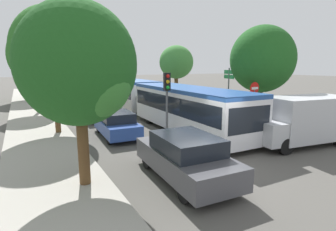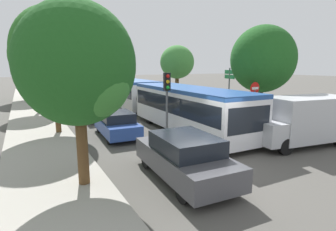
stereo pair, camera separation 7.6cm
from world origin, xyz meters
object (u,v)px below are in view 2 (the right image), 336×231
(tree_left_near, at_px, (80,68))
(tree_left_mid, at_px, (53,52))
(city_bus_rear, at_px, (54,82))
(queued_car_blue, at_px, (117,124))
(articulated_bus, at_px, (160,99))
(direction_sign_post, at_px, (229,82))
(tree_left_far, at_px, (37,53))
(tree_right_mid, at_px, (178,63))
(traffic_light, at_px, (167,91))
(tree_left_distant, at_px, (33,57))
(queued_car_graphite, at_px, (185,157))
(no_entry_sign, at_px, (254,99))
(queued_car_white, at_px, (75,99))
(queued_car_tan, at_px, (98,108))
(white_van, at_px, (304,119))
(queued_car_navy, at_px, (65,93))
(tree_right_near, at_px, (263,59))

(tree_left_near, xyz_separation_m, tree_left_mid, (0.07, 7.39, 0.77))
(city_bus_rear, relative_size, queued_car_blue, 2.76)
(articulated_bus, bearing_deg, direction_sign_post, 77.16)
(city_bus_rear, distance_m, tree_left_far, 21.32)
(tree_right_mid, bearing_deg, traffic_light, -123.28)
(tree_left_far, relative_size, tree_left_distant, 0.83)
(queued_car_graphite, bearing_deg, traffic_light, -18.84)
(tree_left_far, bearing_deg, articulated_bus, -45.60)
(no_entry_sign, xyz_separation_m, tree_left_mid, (-10.13, 4.49, 2.57))
(articulated_bus, relative_size, direction_sign_post, 4.78)
(articulated_bus, distance_m, tree_left_mid, 7.37)
(tree_left_mid, bearing_deg, queued_car_white, 75.42)
(queued_car_blue, relative_size, traffic_light, 1.17)
(queued_car_graphite, xyz_separation_m, queued_car_tan, (0.10, 11.71, -0.01))
(white_van, bearing_deg, queued_car_tan, -49.64)
(city_bus_rear, bearing_deg, queued_car_blue, -179.08)
(direction_sign_post, relative_size, tree_left_near, 0.65)
(articulated_bus, height_order, white_van, articulated_bus)
(queued_car_blue, distance_m, no_entry_sign, 7.96)
(traffic_light, bearing_deg, tree_left_distant, -155.25)
(queued_car_blue, distance_m, tree_right_mid, 14.74)
(city_bus_rear, height_order, white_van, city_bus_rear)
(queued_car_navy, xyz_separation_m, tree_left_mid, (-2.59, -15.97, 3.73))
(tree_left_distant, bearing_deg, tree_left_mid, -89.04)
(white_van, height_order, direction_sign_post, direction_sign_post)
(queued_car_tan, relative_size, queued_car_white, 1.02)
(queued_car_blue, relative_size, tree_right_near, 0.64)
(queued_car_navy, bearing_deg, tree_left_far, 163.39)
(no_entry_sign, relative_size, tree_right_near, 0.45)
(queued_car_tan, xyz_separation_m, tree_left_near, (-3.10, -10.81, 2.91))
(traffic_light, relative_size, tree_right_mid, 0.58)
(tree_right_near, bearing_deg, queued_car_navy, 114.87)
(queued_car_graphite, distance_m, tree_right_mid, 19.51)
(traffic_light, relative_size, tree_left_distant, 0.43)
(tree_left_far, bearing_deg, queued_car_tan, -53.28)
(tree_left_near, bearing_deg, tree_left_far, 91.04)
(city_bus_rear, xyz_separation_m, direction_sign_post, (8.94, -29.34, 1.19))
(traffic_light, height_order, direction_sign_post, direction_sign_post)
(queued_car_white, relative_size, tree_left_near, 0.78)
(queued_car_tan, xyz_separation_m, queued_car_navy, (-0.44, 12.55, -0.05))
(articulated_bus, distance_m, queued_car_tan, 4.59)
(articulated_bus, xyz_separation_m, tree_left_far, (-7.05, 7.20, 3.24))
(white_van, distance_m, tree_left_mid, 13.04)
(articulated_bus, height_order, no_entry_sign, no_entry_sign)
(queued_car_blue, relative_size, tree_left_far, 0.61)
(tree_right_mid, bearing_deg, direction_sign_post, -95.99)
(queued_car_graphite, bearing_deg, direction_sign_post, -45.27)
(articulated_bus, relative_size, white_van, 3.29)
(queued_car_blue, distance_m, queued_car_tan, 5.44)
(queued_car_blue, bearing_deg, queued_car_graphite, -174.16)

